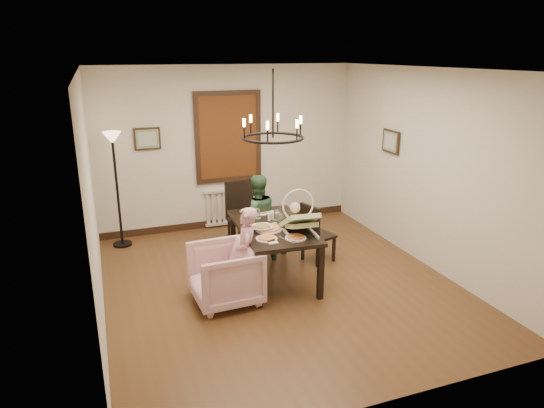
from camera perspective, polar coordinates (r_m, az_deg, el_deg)
room_shell at (r=6.48m, az=-0.25°, el=3.23°), size 4.51×5.00×2.81m
dining_table at (r=6.55m, az=0.11°, el=-3.23°), size 1.02×1.69×0.76m
chair_far at (r=7.56m, az=-3.13°, el=-1.44°), size 0.55×0.55×1.09m
chair_right at (r=7.19m, az=5.52°, el=-3.30°), size 0.50×0.50×0.91m
armchair at (r=6.07m, az=-5.57°, el=-8.24°), size 0.85×0.83×0.74m
elderly_woman at (r=6.10m, az=-3.02°, el=-6.73°), size 0.33×0.42×0.99m
seated_man at (r=7.21m, az=-1.79°, el=-2.44°), size 0.54×0.43×1.08m
baby_bouncer at (r=6.18m, az=3.27°, el=-1.73°), size 0.50×0.65×0.40m
salad_bowl at (r=6.32m, az=-1.20°, el=-2.81°), size 0.33×0.33×0.08m
pizza_platter at (r=6.34m, az=-0.39°, el=-2.91°), size 0.35×0.35×0.04m
drinking_glass at (r=6.55m, az=0.88°, el=-1.73°), size 0.08×0.08×0.15m
window_blinds at (r=8.39m, az=-5.16°, el=7.85°), size 1.00×0.03×1.40m
radiator at (r=8.71m, az=-4.98°, el=-0.27°), size 0.92×0.12×0.62m
picture_back at (r=8.15m, az=-14.46°, el=7.45°), size 0.42×0.03×0.36m
picture_right at (r=7.88m, az=13.79°, el=7.16°), size 0.03×0.42×0.36m
floor_lamp at (r=7.97m, az=-17.73°, el=1.40°), size 0.30×0.30×1.80m
chandelier at (r=6.21m, az=0.11°, el=7.80°), size 0.80×0.80×0.04m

